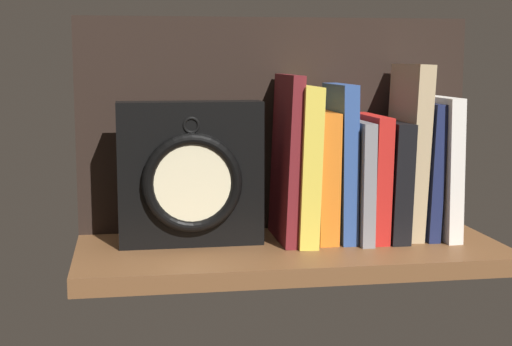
{
  "coord_description": "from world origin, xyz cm",
  "views": [
    {
      "loc": [
        -23.04,
        -107.24,
        26.75
      ],
      "look_at": [
        -4.5,
        3.82,
        10.13
      ],
      "focal_mm": 54.46,
      "sensor_mm": 36.0,
      "label": 1
    }
  ],
  "objects_px": {
    "book_blue_modern": "(340,162)",
    "book_tan_shortstories": "(408,151)",
    "book_orange_pandolfini": "(321,175)",
    "book_navy_bierce": "(422,169)",
    "framed_clock": "(191,175)",
    "book_black_skeptic": "(388,179)",
    "book_white_catcher": "(437,166)",
    "book_gray_chess": "(354,179)",
    "book_yellow_seinlanguage": "(301,163)",
    "book_maroon_dawkins": "(283,158)",
    "book_red_requiem": "(370,176)"
  },
  "relations": [
    {
      "from": "book_maroon_dawkins",
      "to": "framed_clock",
      "type": "xyz_separation_m",
      "value": [
        -0.14,
        -0.01,
        -0.02
      ]
    },
    {
      "from": "book_maroon_dawkins",
      "to": "book_blue_modern",
      "type": "xyz_separation_m",
      "value": [
        0.09,
        0.0,
        -0.01
      ]
    },
    {
      "from": "book_yellow_seinlanguage",
      "to": "book_black_skeptic",
      "type": "bearing_deg",
      "value": 0.0
    },
    {
      "from": "book_yellow_seinlanguage",
      "to": "book_gray_chess",
      "type": "height_order",
      "value": "book_yellow_seinlanguage"
    },
    {
      "from": "book_blue_modern",
      "to": "book_tan_shortstories",
      "type": "height_order",
      "value": "book_tan_shortstories"
    },
    {
      "from": "book_orange_pandolfini",
      "to": "book_yellow_seinlanguage",
      "type": "bearing_deg",
      "value": 180.0
    },
    {
      "from": "book_navy_bierce",
      "to": "framed_clock",
      "type": "distance_m",
      "value": 0.35
    },
    {
      "from": "book_maroon_dawkins",
      "to": "book_blue_modern",
      "type": "bearing_deg",
      "value": 0.0
    },
    {
      "from": "book_orange_pandolfini",
      "to": "framed_clock",
      "type": "xyz_separation_m",
      "value": [
        -0.2,
        -0.01,
        0.01
      ]
    },
    {
      "from": "book_yellow_seinlanguage",
      "to": "book_gray_chess",
      "type": "relative_size",
      "value": 1.29
    },
    {
      "from": "book_red_requiem",
      "to": "book_tan_shortstories",
      "type": "height_order",
      "value": "book_tan_shortstories"
    },
    {
      "from": "book_blue_modern",
      "to": "framed_clock",
      "type": "relative_size",
      "value": 1.11
    },
    {
      "from": "book_yellow_seinlanguage",
      "to": "book_red_requiem",
      "type": "bearing_deg",
      "value": 0.0
    },
    {
      "from": "book_maroon_dawkins",
      "to": "book_black_skeptic",
      "type": "bearing_deg",
      "value": 0.0
    },
    {
      "from": "book_tan_shortstories",
      "to": "book_navy_bierce",
      "type": "distance_m",
      "value": 0.04
    },
    {
      "from": "book_black_skeptic",
      "to": "book_tan_shortstories",
      "type": "bearing_deg",
      "value": 0.0
    },
    {
      "from": "book_tan_shortstories",
      "to": "book_orange_pandolfini",
      "type": "bearing_deg",
      "value": 180.0
    },
    {
      "from": "book_yellow_seinlanguage",
      "to": "book_orange_pandolfini",
      "type": "height_order",
      "value": "book_yellow_seinlanguage"
    },
    {
      "from": "book_red_requiem",
      "to": "book_black_skeptic",
      "type": "relative_size",
      "value": 1.05
    },
    {
      "from": "book_white_catcher",
      "to": "book_gray_chess",
      "type": "bearing_deg",
      "value": 180.0
    },
    {
      "from": "book_maroon_dawkins",
      "to": "book_gray_chess",
      "type": "bearing_deg",
      "value": 0.0
    },
    {
      "from": "book_tan_shortstories",
      "to": "book_maroon_dawkins",
      "type": "bearing_deg",
      "value": 180.0
    },
    {
      "from": "book_maroon_dawkins",
      "to": "book_orange_pandolfini",
      "type": "bearing_deg",
      "value": 0.0
    },
    {
      "from": "book_maroon_dawkins",
      "to": "book_white_catcher",
      "type": "bearing_deg",
      "value": 0.0
    },
    {
      "from": "book_navy_bierce",
      "to": "book_white_catcher",
      "type": "distance_m",
      "value": 0.02
    },
    {
      "from": "book_orange_pandolfini",
      "to": "book_red_requiem",
      "type": "distance_m",
      "value": 0.08
    },
    {
      "from": "book_orange_pandolfini",
      "to": "book_navy_bierce",
      "type": "distance_m",
      "value": 0.16
    },
    {
      "from": "book_black_skeptic",
      "to": "book_navy_bierce",
      "type": "distance_m",
      "value": 0.06
    },
    {
      "from": "book_tan_shortstories",
      "to": "book_white_catcher",
      "type": "xyz_separation_m",
      "value": [
        0.05,
        0.0,
        -0.02
      ]
    },
    {
      "from": "book_white_catcher",
      "to": "framed_clock",
      "type": "height_order",
      "value": "book_white_catcher"
    },
    {
      "from": "book_gray_chess",
      "to": "book_tan_shortstories",
      "type": "height_order",
      "value": "book_tan_shortstories"
    },
    {
      "from": "book_orange_pandolfini",
      "to": "framed_clock",
      "type": "height_order",
      "value": "framed_clock"
    },
    {
      "from": "book_yellow_seinlanguage",
      "to": "book_tan_shortstories",
      "type": "xyz_separation_m",
      "value": [
        0.17,
        0.0,
        0.02
      ]
    },
    {
      "from": "book_orange_pandolfini",
      "to": "book_black_skeptic",
      "type": "xyz_separation_m",
      "value": [
        0.1,
        0.0,
        -0.01
      ]
    },
    {
      "from": "book_blue_modern",
      "to": "book_red_requiem",
      "type": "bearing_deg",
      "value": 0.0
    },
    {
      "from": "book_blue_modern",
      "to": "book_tan_shortstories",
      "type": "xyz_separation_m",
      "value": [
        0.11,
        0.0,
        0.01
      ]
    },
    {
      "from": "book_tan_shortstories",
      "to": "book_navy_bierce",
      "type": "height_order",
      "value": "book_tan_shortstories"
    },
    {
      "from": "book_black_skeptic",
      "to": "book_white_catcher",
      "type": "relative_size",
      "value": 0.83
    },
    {
      "from": "book_yellow_seinlanguage",
      "to": "book_tan_shortstories",
      "type": "relative_size",
      "value": 0.88
    },
    {
      "from": "book_yellow_seinlanguage",
      "to": "book_tan_shortstories",
      "type": "height_order",
      "value": "book_tan_shortstories"
    },
    {
      "from": "book_orange_pandolfini",
      "to": "book_blue_modern",
      "type": "height_order",
      "value": "book_blue_modern"
    },
    {
      "from": "book_yellow_seinlanguage",
      "to": "book_blue_modern",
      "type": "xyz_separation_m",
      "value": [
        0.06,
        0.0,
        0.0
      ]
    },
    {
      "from": "book_blue_modern",
      "to": "book_maroon_dawkins",
      "type": "bearing_deg",
      "value": 180.0
    },
    {
      "from": "book_blue_modern",
      "to": "book_red_requiem",
      "type": "xyz_separation_m",
      "value": [
        0.05,
        0.0,
        -0.02
      ]
    },
    {
      "from": "book_gray_chess",
      "to": "book_navy_bierce",
      "type": "bearing_deg",
      "value": 0.0
    },
    {
      "from": "book_orange_pandolfini",
      "to": "book_gray_chess",
      "type": "relative_size",
      "value": 1.08
    },
    {
      "from": "book_orange_pandolfini",
      "to": "book_navy_bierce",
      "type": "xyz_separation_m",
      "value": [
        0.16,
        0.0,
        0.01
      ]
    },
    {
      "from": "book_blue_modern",
      "to": "framed_clock",
      "type": "bearing_deg",
      "value": -177.32
    },
    {
      "from": "book_tan_shortstories",
      "to": "book_red_requiem",
      "type": "bearing_deg",
      "value": 180.0
    },
    {
      "from": "book_orange_pandolfini",
      "to": "book_white_catcher",
      "type": "bearing_deg",
      "value": 0.0
    }
  ]
}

